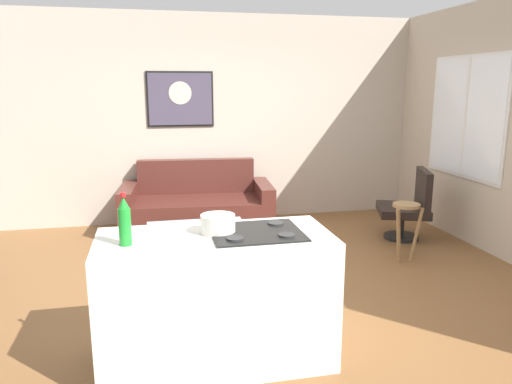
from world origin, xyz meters
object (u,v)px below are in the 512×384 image
soda_bottle (125,222)px  armchair (409,206)px  coffee_table (197,229)px  mixing_bowl (218,224)px  couch (197,209)px  wall_painting (180,99)px  bar_stool (405,218)px

soda_bottle → armchair: bearing=34.9°
coffee_table → armchair: size_ratio=1.18×
soda_bottle → mixing_bowl: bearing=12.1°
couch → soda_bottle: 3.33m
mixing_bowl → wall_painting: wall_painting is taller
bar_stool → soda_bottle: bearing=-150.8°
mixing_bowl → soda_bottle: bearing=-167.9°
armchair → bar_stool: bearing=-122.6°
soda_bottle → couch: bearing=77.1°
bar_stool → couch: bearing=142.4°
couch → mixing_bowl: mixing_bowl is taller
coffee_table → soda_bottle: 2.14m
mixing_bowl → armchair: bearing=38.8°
coffee_table → mixing_bowl: mixing_bowl is taller
coffee_table → armchair: (2.63, 0.31, 0.03)m
wall_painting → armchair: bearing=-27.9°
soda_bottle → wall_painting: 3.76m
couch → soda_bottle: bearing=-102.9°
couch → soda_bottle: (-0.73, -3.16, 0.75)m
bar_stool → wall_painting: wall_painting is taller
coffee_table → bar_stool: size_ratio=1.62×
soda_bottle → mixing_bowl: (0.59, 0.13, -0.09)m
coffee_table → mixing_bowl: (-0.02, -1.82, 0.58)m
wall_painting → mixing_bowl: bearing=-89.9°
coffee_table → mixing_bowl: size_ratio=4.43×
couch → wall_painting: (-0.14, 0.50, 1.39)m
coffee_table → wall_painting: (-0.02, 1.72, 1.30)m
couch → armchair: size_ratio=2.27×
mixing_bowl → wall_painting: bearing=90.1°
armchair → soda_bottle: size_ratio=2.62×
armchair → wall_painting: (-2.65, 1.40, 1.27)m
mixing_bowl → wall_painting: size_ratio=0.26×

